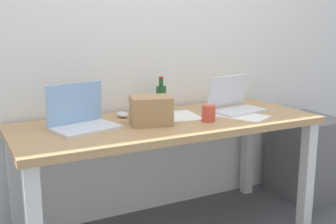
{
  "coord_description": "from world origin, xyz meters",
  "views": [
    {
      "loc": [
        -1.11,
        -2.13,
        1.3
      ],
      "look_at": [
        0.0,
        0.0,
        0.78
      ],
      "focal_mm": 44.69,
      "sensor_mm": 36.0,
      "label": 1
    }
  ],
  "objects_px": {
    "laptop_right": "(235,103)",
    "computer_mouse": "(122,114)",
    "desk": "(168,136)",
    "filing_cabinet": "(306,156)",
    "laptop_left": "(82,119)",
    "coffee_mug": "(208,113)",
    "beer_bottle": "(161,98)",
    "cardboard_box": "(151,110)"
  },
  "relations": [
    {
      "from": "laptop_left",
      "to": "laptop_right",
      "type": "relative_size",
      "value": 1.03
    },
    {
      "from": "beer_bottle",
      "to": "coffee_mug",
      "type": "height_order",
      "value": "beer_bottle"
    },
    {
      "from": "laptop_left",
      "to": "beer_bottle",
      "type": "distance_m",
      "value": 0.63
    },
    {
      "from": "cardboard_box",
      "to": "filing_cabinet",
      "type": "distance_m",
      "value": 1.44
    },
    {
      "from": "laptop_right",
      "to": "beer_bottle",
      "type": "relative_size",
      "value": 1.64
    },
    {
      "from": "coffee_mug",
      "to": "filing_cabinet",
      "type": "relative_size",
      "value": 0.16
    },
    {
      "from": "laptop_left",
      "to": "coffee_mug",
      "type": "relative_size",
      "value": 4.01
    },
    {
      "from": "desk",
      "to": "filing_cabinet",
      "type": "bearing_deg",
      "value": 3.56
    },
    {
      "from": "laptop_right",
      "to": "computer_mouse",
      "type": "relative_size",
      "value": 3.7
    },
    {
      "from": "filing_cabinet",
      "to": "desk",
      "type": "bearing_deg",
      "value": -176.44
    },
    {
      "from": "filing_cabinet",
      "to": "computer_mouse",
      "type": "bearing_deg",
      "value": 175.02
    },
    {
      "from": "cardboard_box",
      "to": "coffee_mug",
      "type": "height_order",
      "value": "cardboard_box"
    },
    {
      "from": "desk",
      "to": "cardboard_box",
      "type": "relative_size",
      "value": 8.05
    },
    {
      "from": "beer_bottle",
      "to": "cardboard_box",
      "type": "height_order",
      "value": "beer_bottle"
    },
    {
      "from": "desk",
      "to": "laptop_right",
      "type": "distance_m",
      "value": 0.52
    },
    {
      "from": "desk",
      "to": "cardboard_box",
      "type": "height_order",
      "value": "cardboard_box"
    },
    {
      "from": "desk",
      "to": "beer_bottle",
      "type": "xyz_separation_m",
      "value": [
        0.08,
        0.25,
        0.18
      ]
    },
    {
      "from": "computer_mouse",
      "to": "cardboard_box",
      "type": "height_order",
      "value": "cardboard_box"
    },
    {
      "from": "desk",
      "to": "beer_bottle",
      "type": "relative_size",
      "value": 8.0
    },
    {
      "from": "beer_bottle",
      "to": "laptop_left",
      "type": "bearing_deg",
      "value": -159.56
    },
    {
      "from": "desk",
      "to": "laptop_left",
      "type": "distance_m",
      "value": 0.53
    },
    {
      "from": "laptop_right",
      "to": "beer_bottle",
      "type": "distance_m",
      "value": 0.48
    },
    {
      "from": "coffee_mug",
      "to": "cardboard_box",
      "type": "bearing_deg",
      "value": 164.06
    },
    {
      "from": "laptop_left",
      "to": "coffee_mug",
      "type": "distance_m",
      "value": 0.72
    },
    {
      "from": "laptop_right",
      "to": "desk",
      "type": "bearing_deg",
      "value": -177.1
    },
    {
      "from": "beer_bottle",
      "to": "cardboard_box",
      "type": "relative_size",
      "value": 1.01
    },
    {
      "from": "laptop_left",
      "to": "cardboard_box",
      "type": "distance_m",
      "value": 0.38
    },
    {
      "from": "beer_bottle",
      "to": "cardboard_box",
      "type": "bearing_deg",
      "value": -125.96
    },
    {
      "from": "coffee_mug",
      "to": "beer_bottle",
      "type": "bearing_deg",
      "value": 106.84
    },
    {
      "from": "laptop_right",
      "to": "computer_mouse",
      "type": "height_order",
      "value": "laptop_right"
    },
    {
      "from": "filing_cabinet",
      "to": "laptop_left",
      "type": "bearing_deg",
      "value": -178.67
    },
    {
      "from": "desk",
      "to": "beer_bottle",
      "type": "bearing_deg",
      "value": 72.05
    },
    {
      "from": "desk",
      "to": "laptop_left",
      "type": "height_order",
      "value": "laptop_left"
    },
    {
      "from": "desk",
      "to": "filing_cabinet",
      "type": "distance_m",
      "value": 1.27
    },
    {
      "from": "laptop_right",
      "to": "coffee_mug",
      "type": "xyz_separation_m",
      "value": [
        -0.3,
        -0.16,
        -0.01
      ]
    },
    {
      "from": "desk",
      "to": "computer_mouse",
      "type": "relative_size",
      "value": 18.04
    },
    {
      "from": "laptop_right",
      "to": "cardboard_box",
      "type": "relative_size",
      "value": 1.65
    },
    {
      "from": "laptop_left",
      "to": "computer_mouse",
      "type": "distance_m",
      "value": 0.34
    },
    {
      "from": "laptop_left",
      "to": "coffee_mug",
      "type": "xyz_separation_m",
      "value": [
        0.7,
        -0.17,
        -0.0
      ]
    },
    {
      "from": "laptop_left",
      "to": "filing_cabinet",
      "type": "distance_m",
      "value": 1.79
    },
    {
      "from": "laptop_right",
      "to": "beer_bottle",
      "type": "xyz_separation_m",
      "value": [
        -0.42,
        0.23,
        0.04
      ]
    },
    {
      "from": "filing_cabinet",
      "to": "coffee_mug",
      "type": "bearing_deg",
      "value": -168.62
    }
  ]
}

